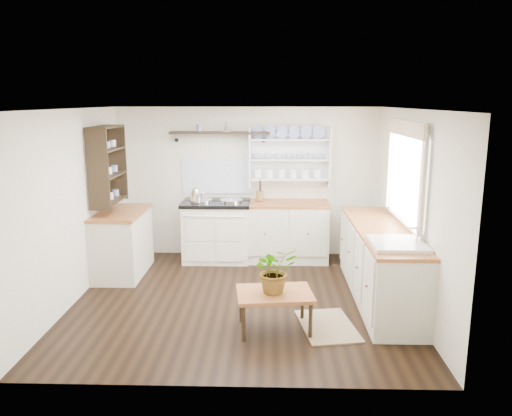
# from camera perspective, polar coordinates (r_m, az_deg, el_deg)

# --- Properties ---
(floor) EXTENTS (4.00, 3.80, 0.01)m
(floor) POSITION_cam_1_polar(r_m,az_deg,el_deg) (6.22, -1.79, -10.43)
(floor) COLOR black
(floor) RESTS_ON ground
(wall_back) EXTENTS (4.00, 0.02, 2.30)m
(wall_back) POSITION_cam_1_polar(r_m,az_deg,el_deg) (7.74, -1.02, 2.95)
(wall_back) COLOR beige
(wall_back) RESTS_ON ground
(wall_right) EXTENTS (0.02, 3.80, 2.30)m
(wall_right) POSITION_cam_1_polar(r_m,az_deg,el_deg) (6.09, 17.26, -0.14)
(wall_right) COLOR beige
(wall_right) RESTS_ON ground
(wall_left) EXTENTS (0.02, 3.80, 2.30)m
(wall_left) POSITION_cam_1_polar(r_m,az_deg,el_deg) (6.32, -20.27, 0.08)
(wall_left) COLOR beige
(wall_left) RESTS_ON ground
(ceiling) EXTENTS (4.00, 3.80, 0.01)m
(ceiling) POSITION_cam_1_polar(r_m,az_deg,el_deg) (5.75, -1.95, 11.25)
(ceiling) COLOR white
(ceiling) RESTS_ON wall_back
(window) EXTENTS (0.08, 1.55, 1.22)m
(window) POSITION_cam_1_polar(r_m,az_deg,el_deg) (6.15, 16.67, 3.94)
(window) COLOR white
(window) RESTS_ON wall_right
(aga_cooker) EXTENTS (1.02, 0.71, 0.94)m
(aga_cooker) POSITION_cam_1_polar(r_m,az_deg,el_deg) (7.60, -4.52, -2.55)
(aga_cooker) COLOR white
(aga_cooker) RESTS_ON floor
(back_cabinets) EXTENTS (1.27, 0.63, 0.90)m
(back_cabinets) POSITION_cam_1_polar(r_m,az_deg,el_deg) (7.59, 3.43, -2.58)
(back_cabinets) COLOR beige
(back_cabinets) RESTS_ON floor
(right_cabinets) EXTENTS (0.62, 2.43, 0.90)m
(right_cabinets) POSITION_cam_1_polar(r_m,az_deg,el_deg) (6.29, 13.97, -6.08)
(right_cabinets) COLOR beige
(right_cabinets) RESTS_ON floor
(belfast_sink) EXTENTS (0.55, 0.60, 0.45)m
(belfast_sink) POSITION_cam_1_polar(r_m,az_deg,el_deg) (5.49, 15.79, -5.14)
(belfast_sink) COLOR white
(belfast_sink) RESTS_ON right_cabinets
(left_cabinets) EXTENTS (0.62, 1.13, 0.90)m
(left_cabinets) POSITION_cam_1_polar(r_m,az_deg,el_deg) (7.21, -15.03, -3.79)
(left_cabinets) COLOR beige
(left_cabinets) RESTS_ON floor
(plate_rack) EXTENTS (1.20, 0.22, 0.90)m
(plate_rack) POSITION_cam_1_polar(r_m,az_deg,el_deg) (7.65, 3.86, 5.88)
(plate_rack) COLOR white
(plate_rack) RESTS_ON wall_back
(high_shelf) EXTENTS (1.50, 0.29, 0.16)m
(high_shelf) POSITION_cam_1_polar(r_m,az_deg,el_deg) (7.56, -4.14, 8.49)
(high_shelf) COLOR black
(high_shelf) RESTS_ON wall_back
(left_shelving) EXTENTS (0.28, 0.80, 1.05)m
(left_shelving) POSITION_cam_1_polar(r_m,az_deg,el_deg) (7.04, -16.61, 4.81)
(left_shelving) COLOR black
(left_shelving) RESTS_ON wall_left
(kettle) EXTENTS (0.17, 0.17, 0.21)m
(kettle) POSITION_cam_1_polar(r_m,az_deg,el_deg) (7.39, -6.85, 1.51)
(kettle) COLOR silver
(kettle) RESTS_ON aga_cooker
(utensil_crock) EXTENTS (0.12, 0.12, 0.14)m
(utensil_crock) POSITION_cam_1_polar(r_m,az_deg,el_deg) (7.55, 0.42, 1.39)
(utensil_crock) COLOR brown
(utensil_crock) RESTS_ON back_cabinets
(center_table) EXTENTS (0.84, 0.65, 0.43)m
(center_table) POSITION_cam_1_polar(r_m,az_deg,el_deg) (5.33, 2.14, -10.04)
(center_table) COLOR brown
(center_table) RESTS_ON floor
(potted_plant) EXTENTS (0.55, 0.51, 0.49)m
(potted_plant) POSITION_cam_1_polar(r_m,az_deg,el_deg) (5.22, 2.17, -7.08)
(potted_plant) COLOR #3F7233
(potted_plant) RESTS_ON center_table
(floor_rug) EXTENTS (0.68, 0.93, 0.02)m
(floor_rug) POSITION_cam_1_polar(r_m,az_deg,el_deg) (5.59, 8.16, -13.18)
(floor_rug) COLOR brown
(floor_rug) RESTS_ON floor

